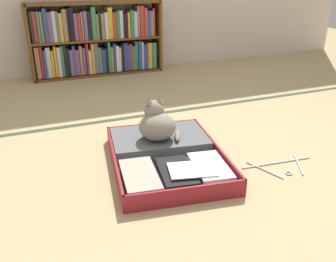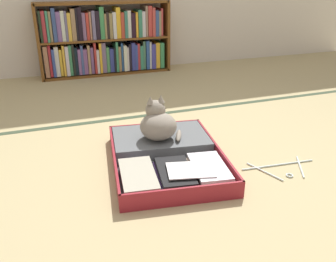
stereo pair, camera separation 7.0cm
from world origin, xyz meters
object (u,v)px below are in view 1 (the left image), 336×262
object	(u,v)px
black_cat	(157,124)
open_suitcase	(165,155)
bookshelf	(96,41)
clothes_hanger	(280,166)

from	to	relation	value
black_cat	open_suitcase	bearing A→B (deg)	-89.84
bookshelf	clothes_hanger	world-z (taller)	bookshelf
bookshelf	clothes_hanger	xyz separation A→B (m)	(0.52, -2.40, -0.35)
bookshelf	black_cat	bearing A→B (deg)	-91.70
open_suitcase	black_cat	bearing A→B (deg)	90.16
open_suitcase	black_cat	distance (m)	0.19
open_suitcase	clothes_hanger	bearing A→B (deg)	-27.55
bookshelf	open_suitcase	world-z (taller)	bookshelf
bookshelf	black_cat	distance (m)	1.98
bookshelf	clothes_hanger	distance (m)	2.48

